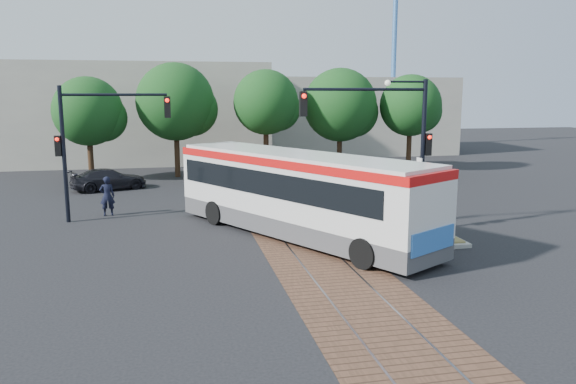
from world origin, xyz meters
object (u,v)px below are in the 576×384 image
Objects in this scene: signal_pole_left at (90,135)px; officer at (107,196)px; city_bus at (297,191)px; parked_car at (109,179)px; signal_pole_main at (395,132)px; traffic_island at (414,224)px.

signal_pole_left reaches higher than officer.
parked_car is at bearing 92.99° from city_bus.
signal_pole_left is (-8.27, 4.58, 1.99)m from city_bus.
signal_pole_left is at bearing 120.79° from city_bus.
officer is 0.43× the size of parked_car.
city_bus is at bearing 139.66° from officer.
parked_car is at bearing 91.48° from signal_pole_left.
signal_pole_left is 1.37× the size of parked_car.
signal_pole_main is at bearing -21.45° from signal_pole_left.
parked_car reaches higher than traffic_island.
city_bus reaches higher than parked_car.
city_bus is 2.79× the size of parked_car.
signal_pole_left reaches higher than traffic_island.
city_bus reaches higher than officer.
officer reaches higher than parked_car.
parked_car is (-0.22, 8.38, -3.23)m from signal_pole_left.
officer reaches higher than traffic_island.
signal_pole_main is at bearing -156.89° from parked_car.
traffic_island is 14.50m from signal_pole_left.
traffic_island is 18.87m from parked_car.
parked_car is (-8.48, 12.96, -1.24)m from city_bus.
officer is 7.41m from parked_car.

